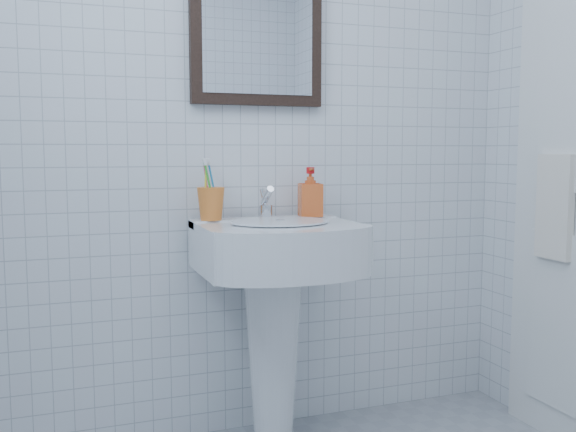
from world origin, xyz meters
name	(u,v)px	position (x,y,z in m)	size (l,w,h in m)	color
wall_back	(240,103)	(0.00, 1.20, 1.25)	(2.20, 0.02, 2.50)	silver
washbasin	(275,296)	(0.06, 0.99, 0.56)	(0.54, 0.40, 0.84)	white
faucet	(266,205)	(0.06, 1.08, 0.88)	(0.05, 0.11, 0.12)	silver
toothbrush_cup	(211,204)	(-0.14, 1.09, 0.89)	(0.10, 0.10, 0.12)	orange
soap_dispenser	(310,192)	(0.24, 1.09, 0.92)	(0.08, 0.08, 0.18)	red
wall_mirror	(257,20)	(0.06, 1.18, 1.55)	(0.50, 0.04, 0.62)	black
towel_ring	(561,157)	(1.06, 0.72, 1.05)	(0.18, 0.18, 0.01)	silver
hand_towel	(555,207)	(1.04, 0.72, 0.87)	(0.03, 0.16, 0.38)	silver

